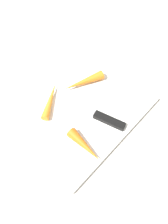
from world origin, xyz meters
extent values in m
plane|color=#ADA8A0|center=(0.00, 0.00, 0.00)|extent=(1.40, 1.40, 0.00)
cube|color=white|center=(0.00, 0.00, 0.01)|extent=(0.36, 0.26, 0.01)
cube|color=#B7B7BC|center=(0.00, 0.03, 0.01)|extent=(0.05, 0.11, 0.00)
cube|color=black|center=(0.02, -0.07, 0.02)|extent=(0.04, 0.09, 0.01)
cone|color=orange|center=(-0.04, 0.09, 0.02)|extent=(0.12, 0.08, 0.02)
cone|color=orange|center=(0.07, 0.07, 0.03)|extent=(0.13, 0.07, 0.03)
cone|color=orange|center=(-0.08, -0.07, 0.03)|extent=(0.04, 0.11, 0.03)
camera|label=1|loc=(-0.27, -0.24, 0.62)|focal=40.60mm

